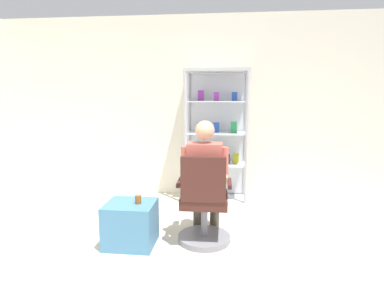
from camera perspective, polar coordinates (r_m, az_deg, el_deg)
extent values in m
cube|color=silver|center=(4.94, -0.14, 6.47)|extent=(6.00, 0.10, 2.70)
cylinder|color=#B7B7BC|center=(4.49, -1.18, 1.10)|extent=(0.05, 0.05, 1.90)
cylinder|color=#B7B7BC|center=(4.46, 9.72, 0.91)|extent=(0.05, 0.05, 1.90)
cylinder|color=#B7B7BC|center=(4.88, -0.56, 1.73)|extent=(0.05, 0.05, 1.90)
cylinder|color=#B7B7BC|center=(4.85, 9.45, 1.56)|extent=(0.05, 0.05, 1.90)
cube|color=#B7B7BC|center=(4.62, 4.48, 12.85)|extent=(0.90, 0.45, 0.04)
cube|color=#B7B7BC|center=(4.86, 4.21, -9.59)|extent=(0.90, 0.45, 0.04)
cube|color=silver|center=(4.86, 4.44, 1.68)|extent=(0.84, 0.02, 1.80)
cube|color=silver|center=(4.72, 4.29, -3.48)|extent=(0.82, 0.39, 0.02)
cube|color=#264CB2|center=(4.75, 0.95, -2.35)|extent=(0.07, 0.04, 0.15)
cube|color=#264CB2|center=(4.76, 2.55, -2.34)|extent=(0.09, 0.04, 0.15)
cube|color=#999919|center=(4.70, 4.29, -2.47)|extent=(0.09, 0.06, 0.16)
cube|color=black|center=(4.69, 6.16, -2.62)|extent=(0.09, 0.05, 0.14)
cube|color=#999919|center=(4.70, 7.74, -2.55)|extent=(0.09, 0.04, 0.15)
cube|color=silver|center=(4.64, 4.35, 1.96)|extent=(0.82, 0.39, 0.02)
cube|color=red|center=(4.68, 1.43, 2.96)|extent=(0.09, 0.04, 0.13)
cube|color=#264CB2|center=(4.67, 4.35, 2.97)|extent=(0.08, 0.04, 0.14)
cube|color=#268C4C|center=(4.61, 7.37, 2.94)|extent=(0.09, 0.05, 0.16)
cube|color=silver|center=(4.61, 4.42, 7.52)|extent=(0.82, 0.39, 0.02)
cube|color=purple|center=(4.67, 1.58, 8.56)|extent=(0.09, 0.04, 0.15)
cube|color=purple|center=(4.57, 4.32, 8.38)|extent=(0.07, 0.03, 0.12)
cube|color=#264CB2|center=(4.64, 7.54, 8.33)|extent=(0.08, 0.04, 0.12)
cylinder|color=slate|center=(3.60, 2.16, -16.26)|extent=(0.56, 0.56, 0.06)
cylinder|color=slate|center=(3.52, 2.18, -13.23)|extent=(0.07, 0.07, 0.41)
cube|color=#3F1E19|center=(3.44, 2.21, -9.76)|extent=(0.49, 0.49, 0.10)
cube|color=#3F1E19|center=(3.16, 2.02, -6.24)|extent=(0.44, 0.09, 0.45)
cube|color=#3F1E19|center=(3.38, 6.66, -6.94)|extent=(0.05, 0.30, 0.04)
cube|color=#3F1E19|center=(3.41, -2.17, -6.75)|extent=(0.05, 0.30, 0.04)
cylinder|color=#3F382D|center=(3.59, 4.00, -7.26)|extent=(0.15, 0.40, 0.14)
cylinder|color=#3F382D|center=(3.87, 4.04, -10.42)|extent=(0.11, 0.11, 0.56)
cylinder|color=#3F382D|center=(3.60, 0.80, -7.19)|extent=(0.15, 0.40, 0.14)
cylinder|color=#3F382D|center=(3.88, 1.04, -10.35)|extent=(0.11, 0.11, 0.56)
cube|color=#BF594C|center=(3.34, 2.24, -4.06)|extent=(0.36, 0.23, 0.50)
sphere|color=tan|center=(3.28, 2.28, 2.43)|extent=(0.20, 0.20, 0.20)
cylinder|color=#BF594C|center=(3.32, 5.70, -2.94)|extent=(0.09, 0.09, 0.28)
cylinder|color=tan|center=(3.55, 5.64, -5.83)|extent=(0.09, 0.30, 0.08)
cylinder|color=#BF594C|center=(3.34, -1.18, -2.82)|extent=(0.09, 0.09, 0.28)
cylinder|color=tan|center=(3.57, -0.83, -5.70)|extent=(0.09, 0.30, 0.08)
cube|color=teal|center=(3.50, -10.77, -13.67)|extent=(0.50, 0.45, 0.45)
cylinder|color=brown|center=(3.38, -9.50, -9.63)|extent=(0.06, 0.06, 0.09)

